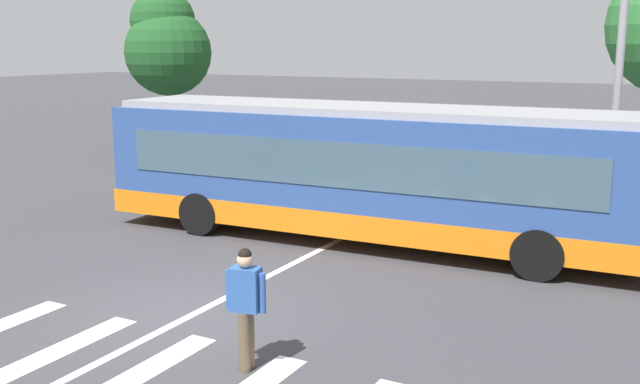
% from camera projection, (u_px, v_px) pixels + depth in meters
% --- Properties ---
extents(ground_plane, '(160.00, 160.00, 0.00)m').
position_uv_depth(ground_plane, '(181.00, 312.00, 12.11)').
color(ground_plane, '#3D3D42').
extents(city_transit_bus, '(12.34, 3.10, 3.06)m').
position_uv_depth(city_transit_bus, '(363.00, 172.00, 16.24)').
color(city_transit_bus, black).
rests_on(city_transit_bus, ground_plane).
extents(pedestrian_crossing_street, '(0.57, 0.33, 1.72)m').
position_uv_depth(pedestrian_crossing_street, '(246.00, 302.00, 9.80)').
color(pedestrian_crossing_street, brown).
rests_on(pedestrian_crossing_street, ground_plane).
extents(parked_car_champagne, '(1.94, 4.53, 1.35)m').
position_uv_depth(parked_car_champagne, '(404.00, 152.00, 24.97)').
color(parked_car_champagne, black).
rests_on(parked_car_champagne, ground_plane).
extents(parked_car_black, '(2.01, 4.57, 1.35)m').
position_uv_depth(parked_car_black, '(474.00, 156.00, 23.91)').
color(parked_car_black, black).
rests_on(parked_car_black, ground_plane).
extents(parked_car_silver, '(1.92, 4.52, 1.35)m').
position_uv_depth(parked_car_silver, '(565.00, 165.00, 22.15)').
color(parked_car_silver, black).
rests_on(parked_car_silver, ground_plane).
extents(background_tree_left, '(3.48, 3.48, 6.59)m').
position_uv_depth(background_tree_left, '(167.00, 44.00, 29.29)').
color(background_tree_left, brown).
rests_on(background_tree_left, ground_plane).
extents(crosswalk_painted_stripes, '(6.74, 2.71, 0.01)m').
position_uv_depth(crosswalk_painted_stripes, '(143.00, 372.00, 9.89)').
color(crosswalk_painted_stripes, silver).
rests_on(crosswalk_painted_stripes, ground_plane).
extents(lane_center_line, '(0.16, 24.00, 0.01)m').
position_uv_depth(lane_center_line, '(259.00, 281.00, 13.72)').
color(lane_center_line, silver).
rests_on(lane_center_line, ground_plane).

